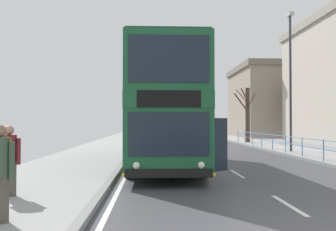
{
  "coord_description": "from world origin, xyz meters",
  "views": [
    {
      "loc": [
        -3.03,
        -5.19,
        1.84
      ],
      "look_at": [
        -2.49,
        7.3,
        2.09
      ],
      "focal_mm": 37.8,
      "sensor_mm": 36.0,
      "label": 1
    }
  ],
  "objects": [
    {
      "name": "double_decker_bus_main",
      "position": [
        -2.56,
        9.61,
        2.37
      ],
      "size": [
        3.25,
        10.42,
        4.54
      ],
      "color": "#19512D",
      "rests_on": "ground"
    },
    {
      "name": "pedestrian_railing_far_kerb",
      "position": [
        4.45,
        12.18,
        0.8
      ],
      "size": [
        0.05,
        26.48,
        0.97
      ],
      "color": "#598CC6",
      "rests_on": "ground"
    },
    {
      "name": "pedestrian_with_backpack",
      "position": [
        -6.36,
        3.11,
        1.08
      ],
      "size": [
        0.54,
        0.53,
        1.63
      ],
      "color": "#4C473D",
      "rests_on": "ground"
    },
    {
      "name": "street_lamp_far_side",
      "position": [
        5.15,
        15.4,
        4.88
      ],
      "size": [
        0.28,
        0.6,
        8.25
      ],
      "color": "#38383D",
      "rests_on": "ground"
    },
    {
      "name": "bare_tree_far_00",
      "position": [
        5.19,
        25.14,
        2.62
      ],
      "size": [
        1.81,
        2.15,
        4.77
      ],
      "color": "#423328",
      "rests_on": "ground"
    },
    {
      "name": "background_building_01",
      "position": [
        14.42,
        39.88,
        4.55
      ],
      "size": [
        13.44,
        12.1,
        9.05
      ],
      "color": "gray",
      "rests_on": "ground"
    }
  ]
}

